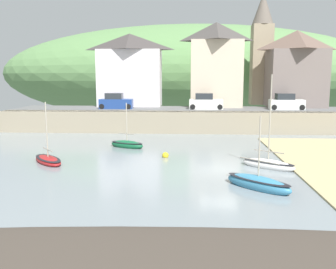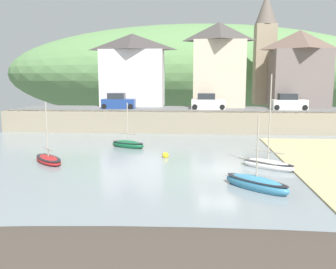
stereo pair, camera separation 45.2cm
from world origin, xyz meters
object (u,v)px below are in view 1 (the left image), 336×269
Objects in this scene: waterfront_building_left at (130,70)px; parked_car_near_slipway at (116,102)px; church_with_spire at (262,48)px; rowboat_small_beached at (268,164)px; motorboat_with_cabin at (127,144)px; parked_car_end_of_row at (286,103)px; waterfront_building_right at (296,68)px; sailboat_white_hull at (258,183)px; mooring_buoy at (165,155)px; waterfront_building_centre at (216,64)px; sailboat_blue_trim at (48,160)px; parked_car_by_wall at (206,103)px.

parked_car_near_slipway is (-1.13, -4.50, -4.10)m from waterfront_building_left.
church_with_spire is 2.31× the size of rowboat_small_beached.
motorboat_with_cabin is 1.03× the size of parked_car_end_of_row.
rowboat_small_beached is (-8.32, -24.73, -7.15)m from waterfront_building_right.
sailboat_white_hull is 9.98m from mooring_buoy.
rowboat_small_beached is at bearing -85.06° from waterfront_building_centre.
rowboat_small_beached reaches higher than motorboat_with_cabin.
waterfront_building_centre reaches higher than motorboat_with_cabin.
rowboat_small_beached is at bearing 115.21° from sailboat_white_hull.
waterfront_building_left is at bearing 74.63° from parked_car_near_slipway.
waterfront_building_left is at bearing 180.00° from waterfront_building_right.
rowboat_small_beached is at bearing -6.64° from motorboat_with_cabin.
sailboat_blue_trim is at bearing -95.10° from parked_car_near_slipway.
mooring_buoy is at bearing 168.98° from sailboat_white_hull.
motorboat_with_cabin is (4.88, 6.44, 0.05)m from sailboat_blue_trim.
mooring_buoy is at bearing -74.04° from waterfront_building_left.
church_with_spire is at bearing 30.86° from waterfront_building_centre.
mooring_buoy is (-7.47, 3.08, -0.14)m from rowboat_small_beached.
church_with_spire is 3.67× the size of motorboat_with_cabin.
church_with_spire is 30.79m from rowboat_small_beached.
mooring_buoy is (-13.65, -17.15, -3.05)m from parked_car_end_of_row.
parked_car_near_slipway is 1.00× the size of parked_car_by_wall.
motorboat_with_cabin is 1.02× the size of parked_car_by_wall.
motorboat_with_cabin is at bearing -126.20° from church_with_spire.
mooring_buoy is at bearing 65.04° from sailboat_blue_trim.
parked_car_near_slipway is at bearing -168.98° from waterfront_building_right.
church_with_spire is 13.80m from parked_car_by_wall.
waterfront_building_centre is at bearing 0.00° from waterfront_building_left.
parked_car_end_of_row is (7.78, 25.22, 2.89)m from sailboat_white_hull.
waterfront_building_left is 25.17m from sailboat_blue_trim.
sailboat_blue_trim is (-16.12, 0.70, -0.08)m from rowboat_small_beached.
church_with_spire is 3.51× the size of sailboat_white_hull.
mooring_buoy is (-3.87, -17.15, -3.05)m from parked_car_by_wall.
parked_car_end_of_row is at bearing 51.47° from mooring_buoy.
waterfront_building_right reaches higher than mooring_buoy.
waterfront_building_right is 2.40× the size of parked_car_end_of_row.
rowboat_small_beached reaches higher than sailboat_white_hull.
church_with_spire is at bearing 12.38° from waterfront_building_left.
parked_car_near_slipway is at bearing 113.13° from mooring_buoy.
sailboat_blue_trim is (-24.44, -24.03, -7.23)m from waterfront_building_right.
church_with_spire is 36.29m from sailboat_blue_trim.
sailboat_blue_trim reaches higher than parked_car_near_slipway.
sailboat_white_hull is (12.06, -29.72, -6.99)m from waterfront_building_left.
waterfront_building_left is at bearing 180.00° from waterfront_building_centre.
sailboat_white_hull is at bearing -88.96° from waterfront_building_centre.
parked_car_by_wall reaches higher than mooring_buoy.
parked_car_by_wall is 9.79m from parked_car_end_of_row.
parked_car_end_of_row is 7.92× the size of mooring_buoy.
waterfront_building_left is 1.43× the size of rowboat_small_beached.
waterfront_building_right reaches higher than parked_car_near_slipway.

